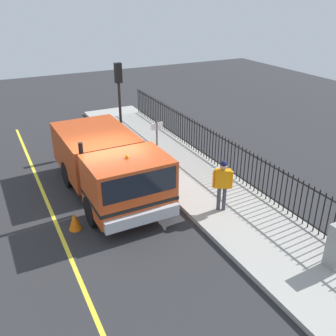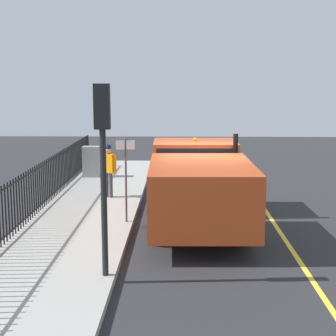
{
  "view_description": "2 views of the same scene",
  "coord_description": "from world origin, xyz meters",
  "px_view_note": "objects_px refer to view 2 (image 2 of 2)",
  "views": [
    {
      "loc": [
        -3.32,
        -11.28,
        6.73
      ],
      "look_at": [
        2.13,
        -0.42,
        1.01
      ],
      "focal_mm": 40.57,
      "sensor_mm": 36.0,
      "label": 1
    },
    {
      "loc": [
        0.73,
        14.08,
        3.94
      ],
      "look_at": [
        1.06,
        -0.66,
        1.45
      ],
      "focal_mm": 54.9,
      "sensor_mm": 36.0,
      "label": 2
    }
  ],
  "objects_px": {
    "work_truck": "(198,180)",
    "worker_standing": "(108,165)",
    "utility_cabinet": "(91,162)",
    "traffic_cone": "(251,203)",
    "traffic_light_near": "(103,141)",
    "street_sign": "(126,170)"
  },
  "relations": [
    {
      "from": "work_truck",
      "to": "worker_standing",
      "type": "distance_m",
      "value": 3.94
    },
    {
      "from": "work_truck",
      "to": "worker_standing",
      "type": "xyz_separation_m",
      "value": [
        2.83,
        -2.73,
        -0.04
      ]
    },
    {
      "from": "utility_cabinet",
      "to": "traffic_cone",
      "type": "xyz_separation_m",
      "value": [
        -5.72,
        4.95,
        -0.48
      ]
    },
    {
      "from": "work_truck",
      "to": "traffic_cone",
      "type": "xyz_separation_m",
      "value": [
        -1.69,
        -1.46,
        -0.98
      ]
    },
    {
      "from": "traffic_light_near",
      "to": "street_sign",
      "type": "relative_size",
      "value": 1.62
    },
    {
      "from": "worker_standing",
      "to": "traffic_light_near",
      "type": "xyz_separation_m",
      "value": [
        -0.87,
        6.93,
        1.59
      ]
    },
    {
      "from": "worker_standing",
      "to": "traffic_cone",
      "type": "distance_m",
      "value": 4.79
    },
    {
      "from": "street_sign",
      "to": "work_truck",
      "type": "bearing_deg",
      "value": -171.8
    },
    {
      "from": "utility_cabinet",
      "to": "traffic_cone",
      "type": "bearing_deg",
      "value": 139.12
    },
    {
      "from": "work_truck",
      "to": "utility_cabinet",
      "type": "relative_size",
      "value": 5.07
    },
    {
      "from": "traffic_light_near",
      "to": "work_truck",
      "type": "bearing_deg",
      "value": 63.73
    },
    {
      "from": "utility_cabinet",
      "to": "street_sign",
      "type": "bearing_deg",
      "value": 107.33
    },
    {
      "from": "utility_cabinet",
      "to": "traffic_cone",
      "type": "height_order",
      "value": "utility_cabinet"
    },
    {
      "from": "traffic_light_near",
      "to": "street_sign",
      "type": "distance_m",
      "value": 4.1
    },
    {
      "from": "worker_standing",
      "to": "traffic_light_near",
      "type": "bearing_deg",
      "value": -51.55
    },
    {
      "from": "work_truck",
      "to": "utility_cabinet",
      "type": "height_order",
      "value": "work_truck"
    },
    {
      "from": "worker_standing",
      "to": "traffic_cone",
      "type": "xyz_separation_m",
      "value": [
        -4.52,
        1.27,
        -0.95
      ]
    },
    {
      "from": "street_sign",
      "to": "traffic_light_near",
      "type": "bearing_deg",
      "value": 89.77
    },
    {
      "from": "utility_cabinet",
      "to": "traffic_cone",
      "type": "relative_size",
      "value": 2.11
    },
    {
      "from": "worker_standing",
      "to": "traffic_cone",
      "type": "relative_size",
      "value": 3.04
    },
    {
      "from": "traffic_light_near",
      "to": "utility_cabinet",
      "type": "xyz_separation_m",
      "value": [
        2.07,
        -10.61,
        -2.05
      ]
    },
    {
      "from": "traffic_light_near",
      "to": "street_sign",
      "type": "xyz_separation_m",
      "value": [
        -0.02,
        -3.92,
        -1.22
      ]
    }
  ]
}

